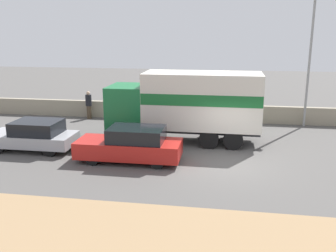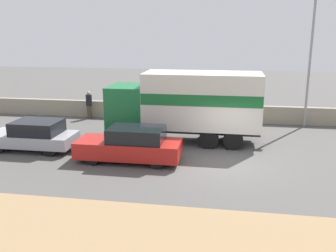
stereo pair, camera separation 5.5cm
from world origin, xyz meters
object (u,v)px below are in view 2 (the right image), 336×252
(car_hatchback, at_px, (131,145))
(pedestrian, at_px, (89,104))
(box_truck, at_px, (188,103))
(street_lamp, at_px, (311,54))
(car_sedan_second, at_px, (34,135))

(car_hatchback, height_order, pedestrian, pedestrian)
(box_truck, xyz_separation_m, pedestrian, (-6.95, 4.15, -1.10))
(box_truck, bearing_deg, street_lamp, -147.42)
(car_sedan_second, height_order, pedestrian, pedestrian)
(street_lamp, relative_size, box_truck, 0.97)
(street_lamp, bearing_deg, car_hatchback, -138.74)
(car_sedan_second, bearing_deg, street_lamp, -153.73)
(box_truck, distance_m, car_sedan_second, 7.77)
(street_lamp, distance_m, car_sedan_second, 15.80)
(box_truck, bearing_deg, car_sedan_second, 19.81)
(car_hatchback, distance_m, car_sedan_second, 5.14)
(car_hatchback, distance_m, pedestrian, 8.99)
(car_hatchback, bearing_deg, box_truck, -121.81)
(street_lamp, xyz_separation_m, car_sedan_second, (-13.79, -6.81, -3.60))
(car_hatchback, xyz_separation_m, pedestrian, (-4.82, 7.59, 0.18))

